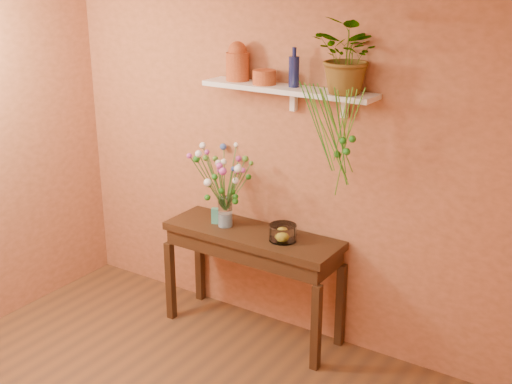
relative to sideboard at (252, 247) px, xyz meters
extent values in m
cube|color=#BF6E48|center=(0.17, 0.24, 0.63)|extent=(4.00, 0.04, 2.70)
cube|color=#331C11|center=(0.00, 0.00, 0.09)|extent=(1.38, 0.44, 0.06)
cube|color=#331C11|center=(0.00, 0.00, 0.00)|extent=(1.33, 0.41, 0.12)
cube|color=#331C11|center=(-0.66, -0.19, -0.39)|extent=(0.06, 0.06, 0.66)
cube|color=#331C11|center=(0.66, -0.19, -0.39)|extent=(0.06, 0.06, 0.66)
cube|color=#331C11|center=(-0.66, 0.19, -0.39)|extent=(0.06, 0.06, 0.66)
cube|color=#331C11|center=(0.66, 0.19, -0.39)|extent=(0.06, 0.06, 0.66)
cube|color=white|center=(0.22, 0.11, 1.20)|extent=(1.30, 0.24, 0.04)
cube|color=white|center=(0.22, 0.21, 1.11)|extent=(0.04, 0.05, 0.15)
cube|color=white|center=(0.62, 0.21, 1.11)|extent=(0.04, 0.05, 0.15)
cylinder|color=#B75126|center=(-0.21, 0.13, 1.32)|extent=(0.20, 0.20, 0.20)
sphere|color=#B75126|center=(-0.21, 0.13, 1.43)|extent=(0.13, 0.13, 0.13)
cylinder|color=#B75126|center=(0.04, 0.10, 1.27)|extent=(0.22, 0.22, 0.10)
cylinder|color=#141948|center=(0.26, 0.13, 1.32)|extent=(0.09, 0.09, 0.21)
cylinder|color=#141948|center=(0.26, 0.13, 1.46)|extent=(0.04, 0.04, 0.06)
imported|color=#226D18|center=(0.69, 0.10, 1.47)|extent=(0.55, 0.51, 0.50)
cylinder|color=#226D18|center=(0.52, -0.01, 1.00)|extent=(0.25, 0.06, 0.59)
cylinder|color=#4B9A22|center=(0.73, -0.08, 1.05)|extent=(0.15, 0.12, 0.51)
cylinder|color=#4B9A22|center=(0.62, -0.02, 1.08)|extent=(0.17, 0.08, 0.44)
cylinder|color=#226D18|center=(0.69, -0.09, 0.95)|extent=(0.07, 0.33, 0.70)
cylinder|color=#4B9A22|center=(0.75, -0.03, 1.12)|extent=(0.09, 0.07, 0.36)
cylinder|color=#4B9A22|center=(0.59, -0.07, 1.01)|extent=(0.18, 0.06, 0.57)
cylinder|color=#226D18|center=(0.73, -0.07, 1.01)|extent=(0.08, 0.08, 0.57)
cylinder|color=#4B9A22|center=(0.70, -0.08, 1.01)|extent=(0.14, 0.26, 0.59)
cylinder|color=#4B9A22|center=(0.61, -0.04, 0.97)|extent=(0.31, 0.10, 0.67)
cylinder|color=#226D18|center=(0.57, -0.07, 1.02)|extent=(0.14, 0.14, 0.57)
cylinder|color=#4B9A22|center=(0.75, -0.04, 0.92)|extent=(0.19, 0.15, 0.77)
cylinder|color=#4B9A22|center=(0.68, -0.01, 1.10)|extent=(0.08, 0.02, 0.41)
cylinder|color=#226D18|center=(0.65, -0.07, 1.15)|extent=(0.05, 0.14, 0.31)
cylinder|color=#4B9A22|center=(0.75, -0.07, 1.07)|extent=(0.11, 0.21, 0.47)
cylinder|color=#4B9A22|center=(0.74, -0.08, 1.10)|extent=(0.04, 0.23, 0.39)
cylinder|color=#226D18|center=(0.63, -0.03, 0.98)|extent=(0.23, 0.11, 0.65)
cylinder|color=#4B9A22|center=(0.77, -0.01, 1.05)|extent=(0.18, 0.05, 0.51)
sphere|color=#226D18|center=(0.68, -0.01, 0.84)|extent=(0.05, 0.05, 0.05)
sphere|color=#226D18|center=(0.81, -0.07, 0.97)|extent=(0.05, 0.05, 0.05)
sphere|color=#226D18|center=(0.74, -0.06, 0.95)|extent=(0.05, 0.05, 0.05)
sphere|color=#226D18|center=(0.78, -0.09, 0.89)|extent=(0.05, 0.05, 0.05)
cylinder|color=white|center=(-0.24, -0.02, 0.24)|extent=(0.11, 0.11, 0.23)
cylinder|color=silver|center=(-0.24, -0.02, 0.18)|extent=(0.10, 0.10, 0.11)
cylinder|color=#386B28|center=(-0.23, -0.09, 0.41)|extent=(0.02, 0.15, 0.30)
sphere|color=#226D18|center=(-0.22, -0.16, 0.56)|extent=(0.05, 0.05, 0.05)
cylinder|color=#386B28|center=(-0.23, -0.07, 0.46)|extent=(0.03, 0.11, 0.40)
sphere|color=white|center=(-0.22, -0.12, 0.65)|extent=(0.05, 0.05, 0.05)
cylinder|color=#386B28|center=(-0.20, -0.09, 0.46)|extent=(0.07, 0.16, 0.40)
sphere|color=#B63D9D|center=(-0.17, -0.16, 0.65)|extent=(0.05, 0.05, 0.05)
cylinder|color=#386B28|center=(-0.16, -0.13, 0.45)|extent=(0.14, 0.23, 0.39)
sphere|color=#B63D9D|center=(-0.09, -0.24, 0.64)|extent=(0.06, 0.06, 0.06)
cylinder|color=#386B28|center=(-0.16, -0.05, 0.40)|extent=(0.15, 0.08, 0.28)
sphere|color=white|center=(-0.09, -0.09, 0.53)|extent=(0.05, 0.05, 0.05)
cylinder|color=#386B28|center=(-0.13, -0.08, 0.45)|extent=(0.21, 0.13, 0.40)
sphere|color=white|center=(-0.03, -0.14, 0.65)|extent=(0.06, 0.06, 0.06)
cylinder|color=#386B28|center=(-0.20, -0.01, 0.43)|extent=(0.09, 0.01, 0.34)
sphere|color=#3B5BAF|center=(-0.16, -0.01, 0.59)|extent=(0.04, 0.04, 0.04)
cylinder|color=#386B28|center=(-0.16, -0.01, 0.42)|extent=(0.16, 0.03, 0.34)
sphere|color=#B63D9D|center=(-0.08, 0.00, 0.59)|extent=(0.04, 0.04, 0.04)
cylinder|color=#386B28|center=(-0.14, 0.01, 0.45)|extent=(0.20, 0.07, 0.39)
sphere|color=#55802C|center=(-0.04, 0.04, 0.64)|extent=(0.03, 0.03, 0.03)
cylinder|color=#386B28|center=(-0.17, 0.02, 0.46)|extent=(0.15, 0.08, 0.41)
sphere|color=#55802C|center=(-0.10, 0.06, 0.66)|extent=(0.05, 0.05, 0.05)
cylinder|color=#386B28|center=(-0.17, 0.05, 0.38)|extent=(0.13, 0.14, 0.26)
sphere|color=#226D18|center=(-0.10, 0.11, 0.51)|extent=(0.04, 0.04, 0.04)
cylinder|color=#386B28|center=(-0.21, 0.03, 0.42)|extent=(0.07, 0.11, 0.33)
sphere|color=white|center=(-0.17, 0.08, 0.59)|extent=(0.04, 0.04, 0.04)
cylinder|color=#386B28|center=(-0.22, 0.05, 0.40)|extent=(0.03, 0.14, 0.28)
sphere|color=#B63D9D|center=(-0.21, 0.12, 0.54)|extent=(0.06, 0.06, 0.06)
cylinder|color=#386B28|center=(-0.24, 0.09, 0.43)|extent=(0.02, 0.22, 0.35)
sphere|color=#B63D9D|center=(-0.25, 0.20, 0.60)|extent=(0.05, 0.05, 0.05)
cylinder|color=#386B28|center=(-0.27, 0.11, 0.48)|extent=(0.07, 0.27, 0.44)
sphere|color=white|center=(-0.31, 0.24, 0.70)|extent=(0.04, 0.04, 0.04)
cylinder|color=#386B28|center=(-0.26, 0.01, 0.44)|extent=(0.05, 0.06, 0.36)
sphere|color=white|center=(-0.28, 0.04, 0.61)|extent=(0.05, 0.05, 0.05)
cylinder|color=#386B28|center=(-0.32, 0.09, 0.47)|extent=(0.16, 0.22, 0.43)
sphere|color=#3B5BAF|center=(-0.40, 0.20, 0.68)|extent=(0.05, 0.05, 0.05)
cylinder|color=#386B28|center=(-0.28, 0.01, 0.40)|extent=(0.09, 0.06, 0.29)
sphere|color=#B63D9D|center=(-0.32, 0.04, 0.54)|extent=(0.05, 0.05, 0.05)
cylinder|color=#386B28|center=(-0.32, 0.04, 0.43)|extent=(0.17, 0.13, 0.35)
sphere|color=#55802C|center=(-0.41, 0.10, 0.60)|extent=(0.05, 0.05, 0.05)
cylinder|color=#386B28|center=(-0.33, 0.00, 0.44)|extent=(0.20, 0.03, 0.37)
sphere|color=#55802C|center=(-0.43, 0.01, 0.63)|extent=(0.05, 0.05, 0.05)
cylinder|color=#386B28|center=(-0.34, -0.05, 0.45)|extent=(0.21, 0.09, 0.39)
sphere|color=#226D18|center=(-0.44, -0.09, 0.64)|extent=(0.05, 0.05, 0.05)
cylinder|color=#386B28|center=(-0.32, -0.04, 0.50)|extent=(0.17, 0.05, 0.49)
sphere|color=white|center=(-0.40, -0.06, 0.74)|extent=(0.05, 0.05, 0.05)
cylinder|color=#386B28|center=(-0.32, -0.11, 0.48)|extent=(0.18, 0.20, 0.45)
sphere|color=#B63D9D|center=(-0.41, -0.21, 0.70)|extent=(0.04, 0.04, 0.04)
cylinder|color=#386B28|center=(-0.28, -0.06, 0.49)|extent=(0.10, 0.10, 0.46)
sphere|color=#B63D9D|center=(-0.33, -0.11, 0.72)|extent=(0.04, 0.04, 0.04)
cylinder|color=#386B28|center=(-0.28, -0.12, 0.50)|extent=(0.08, 0.21, 0.48)
sphere|color=white|center=(-0.31, -0.22, 0.73)|extent=(0.05, 0.05, 0.05)
cylinder|color=#386B28|center=(-0.24, -0.12, 0.39)|extent=(0.01, 0.21, 0.28)
sphere|color=white|center=(-0.24, -0.22, 0.53)|extent=(0.06, 0.06, 0.06)
sphere|color=#226D18|center=(-0.16, -0.02, 0.42)|extent=(0.05, 0.05, 0.05)
sphere|color=#226D18|center=(-0.11, -0.05, 0.39)|extent=(0.05, 0.05, 0.05)
sphere|color=#226D18|center=(-0.32, -0.13, 0.37)|extent=(0.05, 0.05, 0.05)
sphere|color=#226D18|center=(-0.11, -0.07, 0.36)|extent=(0.05, 0.05, 0.05)
sphere|color=#226D18|center=(-0.19, -0.13, 0.45)|extent=(0.05, 0.05, 0.05)
sphere|color=#226D18|center=(-0.36, -0.04, 0.44)|extent=(0.05, 0.05, 0.05)
cylinder|color=white|center=(0.27, -0.01, 0.18)|extent=(0.20, 0.20, 0.12)
cylinder|color=white|center=(0.27, -0.01, 0.13)|extent=(0.20, 0.20, 0.01)
sphere|color=yellow|center=(0.28, -0.03, 0.16)|extent=(0.08, 0.08, 0.08)
cube|color=#2B697F|center=(-0.33, -0.01, 0.18)|extent=(0.07, 0.07, 0.12)
camera|label=1|loc=(2.53, -3.84, 2.05)|focal=46.60mm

